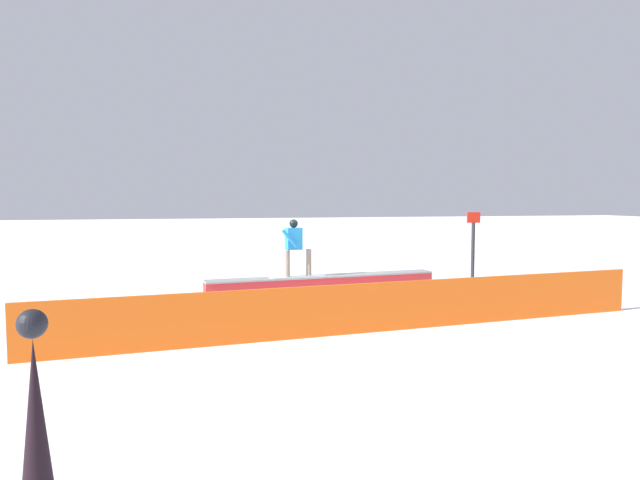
{
  "coord_description": "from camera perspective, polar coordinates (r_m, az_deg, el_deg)",
  "views": [
    {
      "loc": [
        3.6,
        14.42,
        2.63
      ],
      "look_at": [
        0.35,
        1.04,
        1.61
      ],
      "focal_mm": 31.92,
      "sensor_mm": 36.0,
      "label": 1
    }
  ],
  "objects": [
    {
      "name": "ground_plane",
      "position": [
        15.1,
        0.37,
        -5.8
      ],
      "size": [
        120.0,
        120.0,
        0.0
      ],
      "primitive_type": "plane",
      "color": "white"
    },
    {
      "name": "trail_marker",
      "position": [
        16.66,
        15.08,
        -0.88
      ],
      "size": [
        0.4,
        0.1,
        2.23
      ],
      "color": "#262628",
      "rests_on": "ground_plane"
    },
    {
      "name": "grind_box",
      "position": [
        15.05,
        0.37,
        -4.79
      ],
      "size": [
        6.27,
        1.19,
        0.59
      ],
      "color": "red",
      "rests_on": "ground_plane"
    },
    {
      "name": "snowboarder",
      "position": [
        14.66,
        -2.53,
        -0.56
      ],
      "size": [
        1.53,
        0.56,
        1.49
      ],
      "color": "silver",
      "rests_on": "grind_box"
    },
    {
      "name": "safety_fence",
      "position": [
        11.25,
        5.33,
        -6.76
      ],
      "size": [
        12.68,
        1.4,
        0.98
      ],
      "primitive_type": "cube",
      "rotation": [
        0.0,
        0.0,
        0.11
      ],
      "color": "orange",
      "rests_on": "ground_plane"
    },
    {
      "name": "background_skier_left",
      "position": [
        4.57,
        -26.51,
        -18.72
      ],
      "size": [
        0.69,
        1.52,
        1.89
      ],
      "color": "black",
      "rests_on": "ground_plane"
    }
  ]
}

